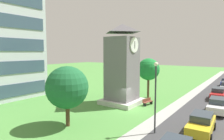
{
  "coord_description": "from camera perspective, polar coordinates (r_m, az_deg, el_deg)",
  "views": [
    {
      "loc": [
        -20.34,
        -11.61,
        6.99
      ],
      "look_at": [
        0.89,
        3.34,
        4.58
      ],
      "focal_mm": 31.48,
      "sensor_mm": 36.0,
      "label": 1
    }
  ],
  "objects": [
    {
      "name": "parked_car_white",
      "position": [
        25.94,
        28.3,
        -9.0
      ],
      "size": [
        4.65,
        2.17,
        1.69
      ],
      "color": "silver",
      "rests_on": "ground"
    },
    {
      "name": "clock_tower",
      "position": [
        26.25,
        2.92,
        0.44
      ],
      "size": [
        4.77,
        4.77,
        10.65
      ],
      "color": "slate",
      "rests_on": "ground"
    },
    {
      "name": "kerb_strip",
      "position": [
        22.81,
        14.3,
        -12.7
      ],
      "size": [
        120.0,
        1.6,
        0.01
      ],
      "primitive_type": "cube",
      "color": "#9E9E99",
      "rests_on": "ground"
    },
    {
      "name": "tree_by_building",
      "position": [
        18.78,
        -12.9,
        -4.97
      ],
      "size": [
        3.98,
        3.98,
        5.69
      ],
      "color": "#513823",
      "rests_on": "ground"
    },
    {
      "name": "ground_plane",
      "position": [
        24.44,
        5.31,
        -11.34
      ],
      "size": [
        160.0,
        160.0,
        0.0
      ],
      "primitive_type": "plane",
      "color": "#4C893D"
    },
    {
      "name": "tree_near_tower",
      "position": [
        30.26,
        10.56,
        0.16
      ],
      "size": [
        3.34,
        3.34,
        6.02
      ],
      "color": "#513823",
      "rests_on": "ground"
    },
    {
      "name": "street_lamp",
      "position": [
        17.08,
        12.53,
        -5.64
      ],
      "size": [
        0.36,
        0.36,
        6.14
      ],
      "color": "#333338",
      "rests_on": "ground"
    },
    {
      "name": "parked_car_red",
      "position": [
        33.22,
        28.41,
        -5.97
      ],
      "size": [
        4.8,
        2.09,
        1.69
      ],
      "color": "red",
      "rests_on": "ground"
    },
    {
      "name": "street_asphalt",
      "position": [
        21.74,
        25.53,
        -13.97
      ],
      "size": [
        120.0,
        7.2,
        0.01
      ],
      "primitive_type": "cube",
      "color": "#38383A",
      "rests_on": "ground"
    },
    {
      "name": "park_bench",
      "position": [
        26.56,
        10.28,
        -9.01
      ],
      "size": [
        1.86,
        0.81,
        0.88
      ],
      "color": "brown",
      "rests_on": "ground"
    },
    {
      "name": "parked_car_yellow",
      "position": [
        19.11,
        24.52,
        -13.88
      ],
      "size": [
        4.76,
        2.13,
        1.69
      ],
      "color": "gold",
      "rests_on": "ground"
    }
  ]
}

